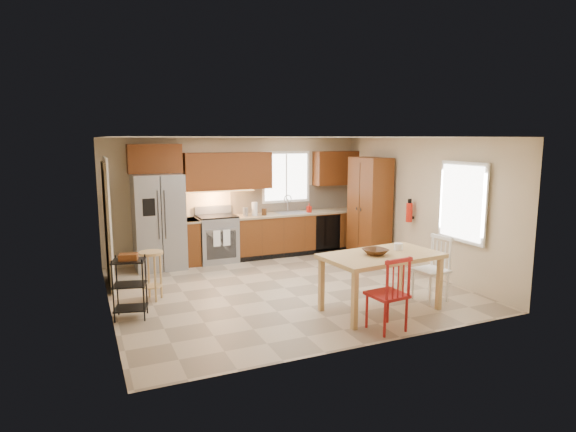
% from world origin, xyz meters
% --- Properties ---
extents(floor, '(5.50, 5.50, 0.00)m').
position_xyz_m(floor, '(0.00, 0.00, 0.00)').
color(floor, tan).
rests_on(floor, ground).
extents(ceiling, '(5.50, 5.00, 0.02)m').
position_xyz_m(ceiling, '(0.00, 0.00, 2.50)').
color(ceiling, silver).
rests_on(ceiling, ground).
extents(wall_back, '(5.50, 0.02, 2.50)m').
position_xyz_m(wall_back, '(0.00, 2.50, 1.25)').
color(wall_back, '#CCB793').
rests_on(wall_back, ground).
extents(wall_front, '(5.50, 0.02, 2.50)m').
position_xyz_m(wall_front, '(0.00, -2.50, 1.25)').
color(wall_front, '#CCB793').
rests_on(wall_front, ground).
extents(wall_left, '(0.02, 5.00, 2.50)m').
position_xyz_m(wall_left, '(-2.75, 0.00, 1.25)').
color(wall_left, '#CCB793').
rests_on(wall_left, ground).
extents(wall_right, '(0.02, 5.00, 2.50)m').
position_xyz_m(wall_right, '(2.75, 0.00, 1.25)').
color(wall_right, '#CCB793').
rests_on(wall_right, ground).
extents(refrigerator, '(0.92, 0.75, 1.82)m').
position_xyz_m(refrigerator, '(-1.70, 2.12, 0.91)').
color(refrigerator, gray).
rests_on(refrigerator, floor).
extents(range_stove, '(0.76, 0.63, 0.92)m').
position_xyz_m(range_stove, '(-0.55, 2.19, 0.46)').
color(range_stove, gray).
rests_on(range_stove, floor).
extents(base_cabinet_narrow, '(0.30, 0.60, 0.90)m').
position_xyz_m(base_cabinet_narrow, '(-1.10, 2.20, 0.45)').
color(base_cabinet_narrow, '#602D11').
rests_on(base_cabinet_narrow, floor).
extents(base_cabinet_run, '(2.92, 0.60, 0.90)m').
position_xyz_m(base_cabinet_run, '(1.29, 2.20, 0.45)').
color(base_cabinet_run, '#602D11').
rests_on(base_cabinet_run, floor).
extents(dishwasher, '(0.60, 0.02, 0.78)m').
position_xyz_m(dishwasher, '(1.85, 1.91, 0.45)').
color(dishwasher, black).
rests_on(dishwasher, floor).
extents(backsplash, '(2.92, 0.03, 0.55)m').
position_xyz_m(backsplash, '(1.29, 2.48, 1.18)').
color(backsplash, beige).
rests_on(backsplash, wall_back).
extents(upper_over_fridge, '(1.00, 0.35, 0.55)m').
position_xyz_m(upper_over_fridge, '(-1.70, 2.33, 2.10)').
color(upper_over_fridge, '#5F2D0F').
rests_on(upper_over_fridge, wall_back).
extents(upper_left_block, '(1.80, 0.35, 0.75)m').
position_xyz_m(upper_left_block, '(-0.25, 2.33, 1.83)').
color(upper_left_block, '#5F2D0F').
rests_on(upper_left_block, wall_back).
extents(upper_right_block, '(1.00, 0.35, 0.75)m').
position_xyz_m(upper_right_block, '(2.25, 2.33, 1.83)').
color(upper_right_block, '#5F2D0F').
rests_on(upper_right_block, wall_back).
extents(window_back, '(1.12, 0.04, 1.12)m').
position_xyz_m(window_back, '(1.10, 2.48, 1.65)').
color(window_back, white).
rests_on(window_back, wall_back).
extents(sink, '(0.62, 0.46, 0.16)m').
position_xyz_m(sink, '(1.10, 2.20, 0.86)').
color(sink, gray).
rests_on(sink, base_cabinet_run).
extents(undercab_glow, '(1.60, 0.30, 0.01)m').
position_xyz_m(undercab_glow, '(-0.55, 2.30, 1.43)').
color(undercab_glow, '#FFBF66').
rests_on(undercab_glow, wall_back).
extents(soap_bottle, '(0.09, 0.09, 0.19)m').
position_xyz_m(soap_bottle, '(1.48, 2.10, 1.00)').
color(soap_bottle, red).
rests_on(soap_bottle, base_cabinet_run).
extents(paper_towel, '(0.12, 0.12, 0.28)m').
position_xyz_m(paper_towel, '(0.25, 2.15, 1.04)').
color(paper_towel, white).
rests_on(paper_towel, base_cabinet_run).
extents(canister_steel, '(0.11, 0.11, 0.18)m').
position_xyz_m(canister_steel, '(0.05, 2.15, 0.99)').
color(canister_steel, gray).
rests_on(canister_steel, base_cabinet_run).
extents(canister_wood, '(0.10, 0.10, 0.14)m').
position_xyz_m(canister_wood, '(0.45, 2.12, 0.97)').
color(canister_wood, '#492913').
rests_on(canister_wood, base_cabinet_run).
extents(pantry, '(0.50, 0.95, 2.10)m').
position_xyz_m(pantry, '(2.43, 1.20, 1.05)').
color(pantry, '#602D11').
rests_on(pantry, floor).
extents(fire_extinguisher, '(0.12, 0.12, 0.36)m').
position_xyz_m(fire_extinguisher, '(2.63, 0.15, 1.10)').
color(fire_extinguisher, red).
rests_on(fire_extinguisher, wall_right).
extents(window_right, '(0.04, 1.02, 1.32)m').
position_xyz_m(window_right, '(2.68, -1.15, 1.45)').
color(window_right, white).
rests_on(window_right, wall_right).
extents(doorway, '(0.04, 0.95, 2.10)m').
position_xyz_m(doorway, '(-2.67, 1.30, 1.05)').
color(doorway, '#8C7A59').
rests_on(doorway, wall_left).
extents(dining_table, '(1.78, 1.11, 0.83)m').
position_xyz_m(dining_table, '(0.87, -1.52, 0.41)').
color(dining_table, tan).
rests_on(dining_table, floor).
extents(chair_red, '(0.51, 0.51, 0.99)m').
position_xyz_m(chair_red, '(0.52, -2.17, 0.50)').
color(chair_red, '#A71C19').
rests_on(chair_red, floor).
extents(chair_white, '(0.51, 0.51, 0.99)m').
position_xyz_m(chair_white, '(1.82, -1.47, 0.50)').
color(chair_white, white).
rests_on(chair_white, floor).
extents(table_bowl, '(0.37, 0.37, 0.08)m').
position_xyz_m(table_bowl, '(0.76, -1.52, 0.84)').
color(table_bowl, '#492913').
rests_on(table_bowl, dining_table).
extents(table_jar, '(0.15, 0.15, 0.16)m').
position_xyz_m(table_jar, '(1.24, -1.41, 0.87)').
color(table_jar, white).
rests_on(table_jar, dining_table).
extents(bar_stool, '(0.42, 0.42, 0.77)m').
position_xyz_m(bar_stool, '(-2.11, 0.28, 0.38)').
color(bar_stool, tan).
rests_on(bar_stool, floor).
extents(utility_cart, '(0.51, 0.44, 0.87)m').
position_xyz_m(utility_cart, '(-2.50, -0.40, 0.44)').
color(utility_cart, black).
rests_on(utility_cart, floor).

